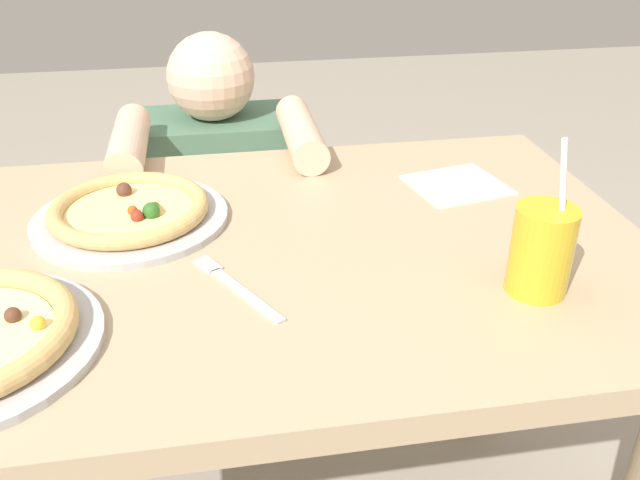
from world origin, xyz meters
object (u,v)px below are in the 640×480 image
object	(u,v)px
pizza_far	(130,212)
fork	(234,285)
drink_cup_colored	(542,250)
diner_seated	(224,241)

from	to	relation	value
pizza_far	fork	world-z (taller)	pizza_far
drink_cup_colored	fork	xyz separation A→B (m)	(-0.40, 0.08, -0.06)
fork	diner_seated	distance (m)	0.78
pizza_far	drink_cup_colored	distance (m)	0.63
pizza_far	diner_seated	world-z (taller)	diner_seated
drink_cup_colored	diner_seated	world-z (taller)	drink_cup_colored
pizza_far	drink_cup_colored	bearing A→B (deg)	-28.13
drink_cup_colored	fork	distance (m)	0.42
drink_cup_colored	fork	bearing A→B (deg)	169.12
pizza_far	diner_seated	distance (m)	0.61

